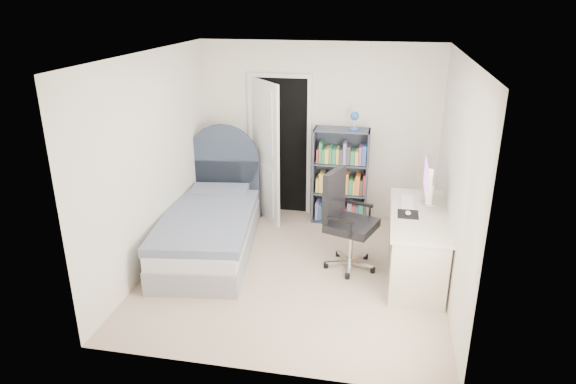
% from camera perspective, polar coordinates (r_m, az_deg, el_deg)
% --- Properties ---
extents(room_shell, '(3.50, 3.70, 2.60)m').
position_cam_1_polar(room_shell, '(5.68, 0.87, 2.38)').
color(room_shell, tan).
rests_on(room_shell, ground).
extents(door, '(0.92, 0.66, 2.06)m').
position_cam_1_polar(door, '(7.34, -1.95, 4.92)').
color(door, black).
rests_on(door, ground).
extents(bed, '(1.34, 2.38, 1.39)m').
position_cam_1_polar(bed, '(6.64, -8.60, -3.71)').
color(bed, gray).
rests_on(bed, ground).
extents(nightstand, '(0.40, 0.40, 0.59)m').
position_cam_1_polar(nightstand, '(7.79, -7.92, 0.67)').
color(nightstand, '#D8B184').
rests_on(nightstand, ground).
extents(floor_lamp, '(0.20, 0.20, 1.38)m').
position_cam_1_polar(floor_lamp, '(7.44, -2.36, 1.30)').
color(floor_lamp, silver).
rests_on(floor_lamp, ground).
extents(bookcase, '(0.76, 0.33, 1.62)m').
position_cam_1_polar(bookcase, '(7.29, 5.92, 1.30)').
color(bookcase, '#3E4655').
rests_on(bookcase, ground).
extents(desk, '(0.63, 1.58, 1.30)m').
position_cam_1_polar(desk, '(6.12, 14.11, -5.28)').
color(desk, beige).
rests_on(desk, ground).
extents(office_chair, '(0.67, 0.68, 1.19)m').
position_cam_1_polar(office_chair, '(6.06, 6.30, -2.60)').
color(office_chair, silver).
rests_on(office_chair, ground).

